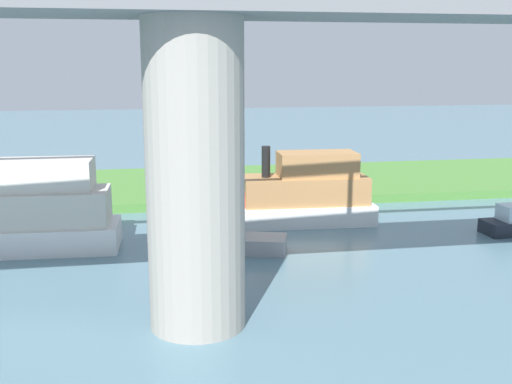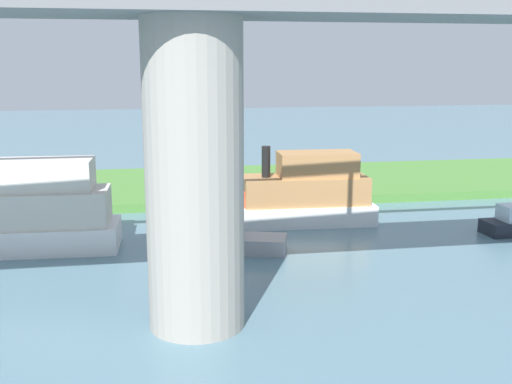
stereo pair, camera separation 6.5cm
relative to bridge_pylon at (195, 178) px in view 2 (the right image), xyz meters
name	(u,v)px [view 2 (the right image)]	position (x,y,z in m)	size (l,w,h in m)	color
ground_plane	(274,207)	(-5.62, -15.57, -4.74)	(160.00, 160.00, 0.00)	slate
grassy_bank	(256,184)	(-5.62, -21.57, -4.49)	(80.00, 12.00, 0.50)	#4C8438
bridge_pylon	(195,178)	(0.00, 0.00, 0.00)	(2.99, 2.99, 9.47)	#9E998E
person_on_bank	(352,177)	(-11.07, -17.91, -3.53)	(0.45, 0.45, 1.39)	#2D334C
mooring_post	(187,188)	(-0.76, -17.29, -3.79)	(0.20, 0.20, 0.89)	brown
pontoon_yellow	(302,195)	(-6.33, -11.82, -3.23)	(8.03, 2.97, 4.05)	white
houseboat_blue	(25,214)	(6.81, -9.32, -3.10)	(8.77, 3.27, 4.42)	white
riverboat_paddlewheel	(232,239)	(-2.14, -7.63, -4.21)	(4.71, 2.76, 1.48)	#99999E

